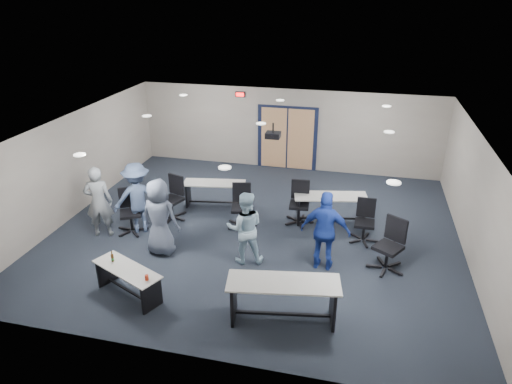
% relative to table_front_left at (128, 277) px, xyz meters
% --- Properties ---
extents(floor, '(10.00, 10.00, 0.00)m').
position_rel_table_front_left_xyz_m(floor, '(1.86, 3.22, -0.44)').
color(floor, black).
rests_on(floor, ground).
extents(back_wall, '(10.00, 0.04, 2.70)m').
position_rel_table_front_left_xyz_m(back_wall, '(1.86, 7.72, 0.91)').
color(back_wall, gray).
rests_on(back_wall, floor).
extents(front_wall, '(10.00, 0.04, 2.70)m').
position_rel_table_front_left_xyz_m(front_wall, '(1.86, -1.28, 0.91)').
color(front_wall, gray).
rests_on(front_wall, floor).
extents(left_wall, '(0.04, 9.00, 2.70)m').
position_rel_table_front_left_xyz_m(left_wall, '(-3.14, 3.22, 0.91)').
color(left_wall, gray).
rests_on(left_wall, floor).
extents(right_wall, '(0.04, 9.00, 2.70)m').
position_rel_table_front_left_xyz_m(right_wall, '(6.86, 3.22, 0.91)').
color(right_wall, gray).
rests_on(right_wall, floor).
extents(ceiling, '(10.00, 9.00, 0.04)m').
position_rel_table_front_left_xyz_m(ceiling, '(1.86, 3.22, 2.26)').
color(ceiling, silver).
rests_on(ceiling, back_wall).
extents(double_door, '(2.00, 0.07, 2.20)m').
position_rel_table_front_left_xyz_m(double_door, '(1.86, 7.68, 0.61)').
color(double_door, black).
rests_on(double_door, back_wall).
extents(exit_sign, '(0.32, 0.07, 0.18)m').
position_rel_table_front_left_xyz_m(exit_sign, '(0.26, 7.66, 2.01)').
color(exit_sign, black).
rests_on(exit_sign, back_wall).
extents(ceiling_projector, '(0.35, 0.32, 0.37)m').
position_rel_table_front_left_xyz_m(ceiling_projector, '(2.16, 3.71, 1.96)').
color(ceiling_projector, black).
rests_on(ceiling_projector, ceiling).
extents(ceiling_can_lights, '(6.24, 5.74, 0.02)m').
position_rel_table_front_left_xyz_m(ceiling_can_lights, '(1.86, 3.47, 2.23)').
color(ceiling_can_lights, silver).
rests_on(ceiling_can_lights, ceiling).
extents(table_front_left, '(1.65, 1.12, 0.87)m').
position_rel_table_front_left_xyz_m(table_front_left, '(0.00, 0.00, 0.00)').
color(table_front_left, '#AEABA4').
rests_on(table_front_left, floor).
extents(table_front_right, '(2.14, 1.02, 0.84)m').
position_rel_table_front_left_xyz_m(table_front_right, '(3.14, 0.01, 0.13)').
color(table_front_right, '#AEABA4').
rests_on(table_front_right, floor).
extents(table_back_left, '(1.78, 0.84, 0.70)m').
position_rel_table_front_left_xyz_m(table_back_left, '(0.39, 4.36, 0.03)').
color(table_back_left, '#AEABA4').
rests_on(table_back_left, floor).
extents(table_back_right, '(1.96, 0.98, 0.76)m').
position_rel_table_front_left_xyz_m(table_back_right, '(3.64, 4.10, 0.08)').
color(table_back_right, '#AEABA4').
rests_on(table_back_right, floor).
extents(chair_back_a, '(0.94, 0.94, 1.17)m').
position_rel_table_front_left_xyz_m(chair_back_a, '(-0.48, 3.33, 0.14)').
color(chair_back_a, black).
rests_on(chair_back_a, floor).
extents(chair_back_b, '(0.84, 0.84, 1.13)m').
position_rel_table_front_left_xyz_m(chair_back_b, '(1.45, 3.32, 0.12)').
color(chair_back_b, black).
rests_on(chair_back_b, floor).
extents(chair_back_c, '(0.76, 0.76, 1.13)m').
position_rel_table_front_left_xyz_m(chair_back_c, '(2.86, 3.85, 0.12)').
color(chair_back_c, black).
rests_on(chair_back_c, floor).
extents(chair_back_d, '(0.68, 0.68, 1.07)m').
position_rel_table_front_left_xyz_m(chair_back_d, '(4.53, 3.28, 0.09)').
color(chair_back_d, black).
rests_on(chair_back_d, floor).
extents(chair_loose_left, '(0.97, 0.97, 1.13)m').
position_rel_table_front_left_xyz_m(chair_loose_left, '(-1.18, 2.39, 0.12)').
color(chair_loose_left, black).
rests_on(chair_loose_left, floor).
extents(chair_loose_right, '(1.04, 1.04, 1.19)m').
position_rel_table_front_left_xyz_m(chair_loose_right, '(5.05, 2.16, 0.15)').
color(chair_loose_right, black).
rests_on(chair_loose_right, floor).
extents(person_gray, '(0.78, 0.64, 1.83)m').
position_rel_table_front_left_xyz_m(person_gray, '(-1.82, 2.09, 0.47)').
color(person_gray, gray).
rests_on(person_gray, floor).
extents(person_plaid, '(0.95, 0.67, 1.83)m').
position_rel_table_front_left_xyz_m(person_plaid, '(-0.03, 1.68, 0.47)').
color(person_plaid, slate).
rests_on(person_plaid, floor).
extents(person_lightblue, '(0.97, 0.84, 1.69)m').
position_rel_table_front_left_xyz_m(person_lightblue, '(1.95, 1.77, 0.40)').
color(person_lightblue, '#ACCFE4').
rests_on(person_lightblue, floor).
extents(person_navy, '(1.10, 0.53, 1.83)m').
position_rel_table_front_left_xyz_m(person_navy, '(3.70, 1.91, 0.47)').
color(person_navy, navy).
rests_on(person_navy, floor).
extents(person_back, '(1.36, 1.16, 1.83)m').
position_rel_table_front_left_xyz_m(person_back, '(-1.00, 2.52, 0.47)').
color(person_back, '#435579').
rests_on(person_back, floor).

